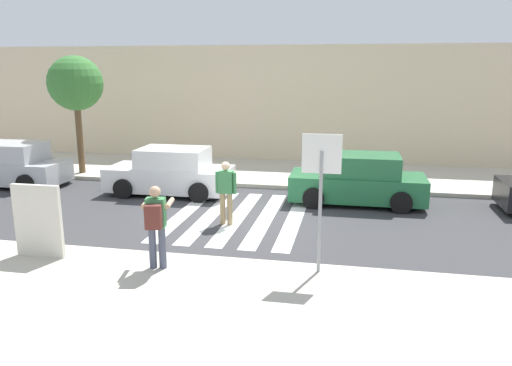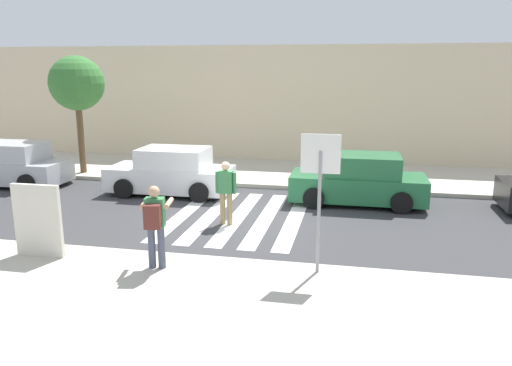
{
  "view_description": "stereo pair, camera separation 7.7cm",
  "coord_description": "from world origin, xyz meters",
  "px_view_note": "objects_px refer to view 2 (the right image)",
  "views": [
    {
      "loc": [
        3.15,
        -13.04,
        4.17
      ],
      "look_at": [
        0.6,
        -0.2,
        1.1
      ],
      "focal_mm": 35.0,
      "sensor_mm": 36.0,
      "label": 1
    },
    {
      "loc": [
        3.23,
        -13.03,
        4.17
      ],
      "look_at": [
        0.6,
        -0.2,
        1.1
      ],
      "focal_mm": 35.0,
      "sensor_mm": 36.0,
      "label": 2
    }
  ],
  "objects_px": {
    "stop_sign": "(320,173)",
    "pedestrian_crossing": "(226,189)",
    "parked_car_silver": "(10,165)",
    "street_tree_west": "(77,84)",
    "photographer_with_backpack": "(155,220)",
    "parked_car_white": "(171,172)",
    "parked_car_green": "(359,181)",
    "advertising_board": "(38,221)"
  },
  "relations": [
    {
      "from": "photographer_with_backpack",
      "to": "parked_car_silver",
      "type": "xyz_separation_m",
      "value": [
        -8.18,
        6.38,
        -0.44
      ]
    },
    {
      "from": "parked_car_silver",
      "to": "parked_car_green",
      "type": "height_order",
      "value": "same"
    },
    {
      "from": "parked_car_white",
      "to": "pedestrian_crossing",
      "type": "bearing_deg",
      "value": -47.33
    },
    {
      "from": "photographer_with_backpack",
      "to": "parked_car_white",
      "type": "distance_m",
      "value": 6.73
    },
    {
      "from": "pedestrian_crossing",
      "to": "parked_car_white",
      "type": "distance_m",
      "value": 3.91
    },
    {
      "from": "stop_sign",
      "to": "parked_car_white",
      "type": "height_order",
      "value": "stop_sign"
    },
    {
      "from": "stop_sign",
      "to": "advertising_board",
      "type": "xyz_separation_m",
      "value": [
        -5.98,
        -0.33,
        -1.23
      ]
    },
    {
      "from": "parked_car_silver",
      "to": "parked_car_white",
      "type": "relative_size",
      "value": 1.0
    },
    {
      "from": "pedestrian_crossing",
      "to": "street_tree_west",
      "type": "height_order",
      "value": "street_tree_west"
    },
    {
      "from": "pedestrian_crossing",
      "to": "parked_car_white",
      "type": "height_order",
      "value": "pedestrian_crossing"
    },
    {
      "from": "photographer_with_backpack",
      "to": "parked_car_green",
      "type": "bearing_deg",
      "value": 57.8
    },
    {
      "from": "photographer_with_backpack",
      "to": "parked_car_green",
      "type": "xyz_separation_m",
      "value": [
        4.02,
        6.38,
        -0.44
      ]
    },
    {
      "from": "stop_sign",
      "to": "parked_car_green",
      "type": "distance_m",
      "value": 6.13
    },
    {
      "from": "parked_car_silver",
      "to": "parked_car_green",
      "type": "relative_size",
      "value": 1.0
    },
    {
      "from": "parked_car_silver",
      "to": "street_tree_west",
      "type": "xyz_separation_m",
      "value": [
        1.67,
        1.97,
        2.79
      ]
    },
    {
      "from": "stop_sign",
      "to": "parked_car_green",
      "type": "height_order",
      "value": "stop_sign"
    },
    {
      "from": "pedestrian_crossing",
      "to": "parked_car_green",
      "type": "height_order",
      "value": "pedestrian_crossing"
    },
    {
      "from": "parked_car_green",
      "to": "street_tree_west",
      "type": "distance_m",
      "value": 11.07
    },
    {
      "from": "stop_sign",
      "to": "street_tree_west",
      "type": "relative_size",
      "value": 0.63
    },
    {
      "from": "street_tree_west",
      "to": "advertising_board",
      "type": "xyz_separation_m",
      "value": [
        3.76,
        -8.21,
        -2.58
      ]
    },
    {
      "from": "photographer_with_backpack",
      "to": "parked_car_silver",
      "type": "distance_m",
      "value": 10.38
    },
    {
      "from": "pedestrian_crossing",
      "to": "parked_car_white",
      "type": "xyz_separation_m",
      "value": [
        -2.64,
        2.87,
        -0.25
      ]
    },
    {
      "from": "street_tree_west",
      "to": "photographer_with_backpack",
      "type": "bearing_deg",
      "value": -52.06
    },
    {
      "from": "parked_car_green",
      "to": "advertising_board",
      "type": "height_order",
      "value": "advertising_board"
    },
    {
      "from": "stop_sign",
      "to": "parked_car_green",
      "type": "bearing_deg",
      "value": 82.42
    },
    {
      "from": "parked_car_green",
      "to": "advertising_board",
      "type": "relative_size",
      "value": 2.56
    },
    {
      "from": "parked_car_silver",
      "to": "street_tree_west",
      "type": "height_order",
      "value": "street_tree_west"
    },
    {
      "from": "stop_sign",
      "to": "parked_car_silver",
      "type": "distance_m",
      "value": 12.93
    },
    {
      "from": "photographer_with_backpack",
      "to": "stop_sign",
      "type": "bearing_deg",
      "value": 8.42
    },
    {
      "from": "photographer_with_backpack",
      "to": "parked_car_green",
      "type": "height_order",
      "value": "photographer_with_backpack"
    },
    {
      "from": "parked_car_green",
      "to": "street_tree_west",
      "type": "height_order",
      "value": "street_tree_west"
    },
    {
      "from": "pedestrian_crossing",
      "to": "photographer_with_backpack",
      "type": "bearing_deg",
      "value": -98.62
    },
    {
      "from": "parked_car_green",
      "to": "advertising_board",
      "type": "bearing_deg",
      "value": -137.33
    },
    {
      "from": "pedestrian_crossing",
      "to": "parked_car_silver",
      "type": "xyz_separation_m",
      "value": [
        -8.71,
        2.87,
        -0.25
      ]
    },
    {
      "from": "pedestrian_crossing",
      "to": "street_tree_west",
      "type": "xyz_separation_m",
      "value": [
        -7.04,
        4.84,
        2.54
      ]
    },
    {
      "from": "pedestrian_crossing",
      "to": "parked_car_silver",
      "type": "distance_m",
      "value": 9.18
    },
    {
      "from": "stop_sign",
      "to": "pedestrian_crossing",
      "type": "bearing_deg",
      "value": 131.67
    },
    {
      "from": "stop_sign",
      "to": "parked_car_green",
      "type": "xyz_separation_m",
      "value": [
        0.79,
        5.9,
        -1.45
      ]
    },
    {
      "from": "stop_sign",
      "to": "parked_car_white",
      "type": "relative_size",
      "value": 0.68
    },
    {
      "from": "photographer_with_backpack",
      "to": "parked_car_white",
      "type": "relative_size",
      "value": 0.42
    },
    {
      "from": "parked_car_green",
      "to": "advertising_board",
      "type": "distance_m",
      "value": 9.2
    },
    {
      "from": "advertising_board",
      "to": "street_tree_west",
      "type": "bearing_deg",
      "value": 114.63
    }
  ]
}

